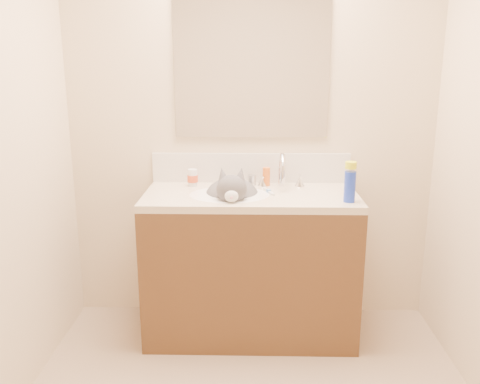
{
  "coord_description": "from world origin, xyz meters",
  "views": [
    {
      "loc": [
        -0.0,
        -1.79,
        1.59
      ],
      "look_at": [
        -0.06,
        0.92,
        0.88
      ],
      "focal_mm": 38.0,
      "sensor_mm": 36.0,
      "label": 1
    }
  ],
  "objects_px": {
    "cat": "(232,197)",
    "pill_bottle": "(193,178)",
    "silver_jar": "(252,180)",
    "amber_bottle": "(266,177)",
    "vanity_cabinet": "(250,267)",
    "basin": "(229,207)",
    "spray_can": "(350,187)",
    "faucet": "(282,173)"
  },
  "relations": [
    {
      "from": "cat",
      "to": "pill_bottle",
      "type": "distance_m",
      "value": 0.3
    },
    {
      "from": "pill_bottle",
      "to": "silver_jar",
      "type": "xyz_separation_m",
      "value": [
        0.35,
        0.04,
        -0.02
      ]
    },
    {
      "from": "pill_bottle",
      "to": "amber_bottle",
      "type": "relative_size",
      "value": 0.92
    },
    {
      "from": "vanity_cabinet",
      "to": "pill_bottle",
      "type": "distance_m",
      "value": 0.63
    },
    {
      "from": "silver_jar",
      "to": "basin",
      "type": "bearing_deg",
      "value": -118.91
    },
    {
      "from": "vanity_cabinet",
      "to": "spray_can",
      "type": "height_order",
      "value": "spray_can"
    },
    {
      "from": "vanity_cabinet",
      "to": "silver_jar",
      "type": "bearing_deg",
      "value": 88.19
    },
    {
      "from": "amber_bottle",
      "to": "cat",
      "type": "bearing_deg",
      "value": -137.04
    },
    {
      "from": "amber_bottle",
      "to": "spray_can",
      "type": "height_order",
      "value": "spray_can"
    },
    {
      "from": "basin",
      "to": "spray_can",
      "type": "distance_m",
      "value": 0.67
    },
    {
      "from": "faucet",
      "to": "cat",
      "type": "height_order",
      "value": "faucet"
    },
    {
      "from": "pill_bottle",
      "to": "spray_can",
      "type": "relative_size",
      "value": 0.62
    },
    {
      "from": "vanity_cabinet",
      "to": "amber_bottle",
      "type": "relative_size",
      "value": 10.9
    },
    {
      "from": "vanity_cabinet",
      "to": "silver_jar",
      "type": "distance_m",
      "value": 0.52
    },
    {
      "from": "faucet",
      "to": "spray_can",
      "type": "bearing_deg",
      "value": -41.58
    },
    {
      "from": "silver_jar",
      "to": "amber_bottle",
      "type": "bearing_deg",
      "value": -10.93
    },
    {
      "from": "vanity_cabinet",
      "to": "faucet",
      "type": "relative_size",
      "value": 4.29
    },
    {
      "from": "amber_bottle",
      "to": "spray_can",
      "type": "relative_size",
      "value": 0.67
    },
    {
      "from": "pill_bottle",
      "to": "spray_can",
      "type": "xyz_separation_m",
      "value": [
        0.87,
        -0.33,
        0.03
      ]
    },
    {
      "from": "basin",
      "to": "silver_jar",
      "type": "relative_size",
      "value": 7.55
    },
    {
      "from": "pill_bottle",
      "to": "spray_can",
      "type": "bearing_deg",
      "value": -20.65
    },
    {
      "from": "cat",
      "to": "spray_can",
      "type": "distance_m",
      "value": 0.65
    },
    {
      "from": "cat",
      "to": "pill_bottle",
      "type": "xyz_separation_m",
      "value": [
        -0.24,
        0.16,
        0.07
      ]
    },
    {
      "from": "basin",
      "to": "spray_can",
      "type": "xyz_separation_m",
      "value": [
        0.64,
        -0.13,
        0.15
      ]
    },
    {
      "from": "cat",
      "to": "silver_jar",
      "type": "bearing_deg",
      "value": 59.3
    },
    {
      "from": "basin",
      "to": "amber_bottle",
      "type": "relative_size",
      "value": 4.09
    },
    {
      "from": "vanity_cabinet",
      "to": "faucet",
      "type": "xyz_separation_m",
      "value": [
        0.18,
        0.14,
        0.54
      ]
    },
    {
      "from": "faucet",
      "to": "vanity_cabinet",
      "type": "bearing_deg",
      "value": -142.71
    },
    {
      "from": "vanity_cabinet",
      "to": "cat",
      "type": "distance_m",
      "value": 0.44
    },
    {
      "from": "faucet",
      "to": "amber_bottle",
      "type": "bearing_deg",
      "value": 153.03
    },
    {
      "from": "basin",
      "to": "amber_bottle",
      "type": "distance_m",
      "value": 0.32
    },
    {
      "from": "basin",
      "to": "pill_bottle",
      "type": "distance_m",
      "value": 0.32
    },
    {
      "from": "cat",
      "to": "silver_jar",
      "type": "xyz_separation_m",
      "value": [
        0.11,
        0.2,
        0.05
      ]
    },
    {
      "from": "basin",
      "to": "faucet",
      "type": "bearing_deg",
      "value": 29.12
    },
    {
      "from": "basin",
      "to": "pill_bottle",
      "type": "bearing_deg",
      "value": 139.67
    },
    {
      "from": "cat",
      "to": "pill_bottle",
      "type": "height_order",
      "value": "cat"
    },
    {
      "from": "vanity_cabinet",
      "to": "silver_jar",
      "type": "height_order",
      "value": "silver_jar"
    },
    {
      "from": "spray_can",
      "to": "faucet",
      "type": "bearing_deg",
      "value": 138.42
    },
    {
      "from": "amber_bottle",
      "to": "silver_jar",
      "type": "bearing_deg",
      "value": 169.07
    },
    {
      "from": "faucet",
      "to": "spray_can",
      "type": "relative_size",
      "value": 1.71
    },
    {
      "from": "cat",
      "to": "amber_bottle",
      "type": "bearing_deg",
      "value": 41.38
    },
    {
      "from": "faucet",
      "to": "pill_bottle",
      "type": "bearing_deg",
      "value": 177.31
    }
  ]
}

